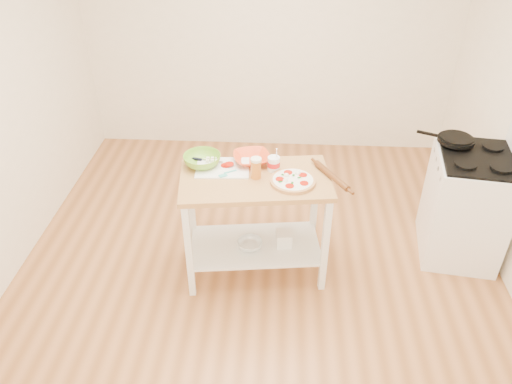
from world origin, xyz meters
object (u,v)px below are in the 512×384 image
object	(u,v)px
green_bowl	(202,160)
yogurt_tub	(274,164)
orange_bowl	(252,158)
beer_pint	(256,168)
cutting_board	(222,167)
shelf_glass_bowl	(250,244)
gas_stove	(466,205)
skillet	(455,140)
rolling_pin	(332,176)
prep_island	(255,206)
spatula	(227,173)
shelf_bin	(284,239)
knife	(202,160)
pizza	(293,180)

from	to	relation	value
green_bowl	yogurt_tub	size ratio (longest dim) A/B	1.43
orange_bowl	beer_pint	bearing A→B (deg)	-77.72
cutting_board	shelf_glass_bowl	world-z (taller)	cutting_board
yogurt_tub	cutting_board	bearing A→B (deg)	179.05
cutting_board	green_bowl	xyz separation A→B (m)	(-0.16, 0.03, 0.04)
gas_stove	shelf_glass_bowl	size ratio (longest dim) A/B	5.46
skillet	rolling_pin	distance (m)	1.15
green_bowl	shelf_glass_bowl	bearing A→B (deg)	-27.59
prep_island	shelf_glass_bowl	bearing A→B (deg)	-136.10
skillet	prep_island	bearing A→B (deg)	-135.98
gas_stove	yogurt_tub	world-z (taller)	gas_stove
spatula	shelf_bin	world-z (taller)	spatula
knife	gas_stove	bearing A→B (deg)	16.16
gas_stove	shelf_bin	bearing A→B (deg)	-159.52
beer_pint	yogurt_tub	distance (m)	0.17
shelf_glass_bowl	yogurt_tub	bearing A→B (deg)	42.09
yogurt_tub	shelf_bin	world-z (taller)	yogurt_tub
prep_island	yogurt_tub	size ratio (longest dim) A/B	5.89
pizza	spatula	distance (m)	0.49
prep_island	spatula	xyz separation A→B (m)	(-0.21, 0.02, 0.27)
gas_stove	cutting_board	world-z (taller)	gas_stove
prep_island	yogurt_tub	distance (m)	0.36
prep_island	beer_pint	distance (m)	0.34
prep_island	cutting_board	bearing A→B (deg)	154.49
gas_stove	beer_pint	xyz separation A→B (m)	(-1.72, -0.34, 0.51)
pizza	spatula	world-z (taller)	pizza
skillet	orange_bowl	bearing A→B (deg)	-143.72
knife	prep_island	bearing A→B (deg)	-13.55
skillet	shelf_bin	distance (m)	1.60
cutting_board	green_bowl	size ratio (longest dim) A/B	1.45
gas_stove	green_bowl	world-z (taller)	gas_stove
knife	beer_pint	distance (m)	0.48
yogurt_tub	shelf_bin	distance (m)	0.65
yogurt_tub	shelf_bin	xyz separation A→B (m)	(0.10, -0.11, -0.64)
rolling_pin	spatula	bearing A→B (deg)	179.99
knife	shelf_bin	distance (m)	0.91
prep_island	yogurt_tub	bearing A→B (deg)	41.51
gas_stove	orange_bowl	world-z (taller)	gas_stove
skillet	pizza	bearing A→B (deg)	-130.74
skillet	knife	bearing A→B (deg)	-145.58
spatula	yogurt_tub	world-z (taller)	yogurt_tub
pizza	beer_pint	xyz separation A→B (m)	(-0.27, 0.05, 0.07)
cutting_board	beer_pint	bearing A→B (deg)	-26.62
skillet	orange_bowl	size ratio (longest dim) A/B	1.55
green_bowl	pizza	bearing A→B (deg)	-16.09
spatula	shelf_bin	distance (m)	0.74
skillet	yogurt_tub	size ratio (longest dim) A/B	2.17
knife	beer_pint	bearing A→B (deg)	-12.44
yogurt_tub	shelf_glass_bowl	distance (m)	0.70
gas_stove	rolling_pin	bearing A→B (deg)	-156.63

